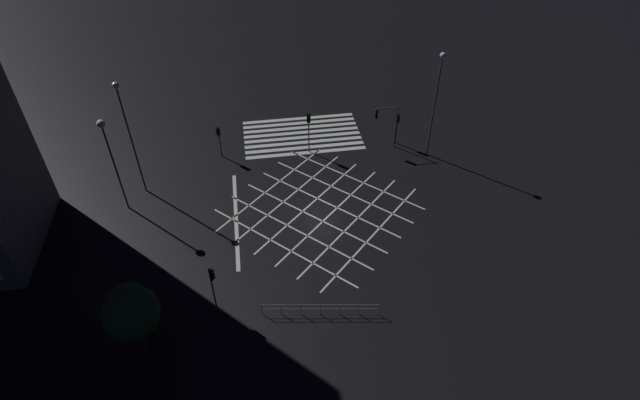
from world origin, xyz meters
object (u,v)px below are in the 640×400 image
object	(u,v)px
street_lamp_east	(107,142)
street_tree_far	(129,304)
traffic_light_sw_main	(385,118)
traffic_light_ne_main	(213,281)
traffic_light_median_south	(309,125)
street_lamp_far	(126,120)
traffic_light_sw_cross	(398,122)
traffic_light_se_cross	(219,136)
street_tree_near	(131,313)
street_lamp_west	(437,88)

from	to	relation	value
street_lamp_east	street_tree_far	size ratio (longest dim) A/B	1.69
traffic_light_sw_main	traffic_light_ne_main	distance (m)	23.16
traffic_light_median_south	street_lamp_far	size ratio (longest dim) A/B	0.41
traffic_light_sw_cross	traffic_light_se_cross	size ratio (longest dim) A/B	1.00
traffic_light_ne_main	traffic_light_sw_cross	xyz separation A→B (m)	(-17.23, -17.40, -0.43)
street_lamp_east	street_tree_far	distance (m)	13.98
traffic_light_median_south	street_tree_far	xyz separation A→B (m)	(13.45, 19.06, 0.66)
street_lamp_far	street_tree_far	bearing A→B (deg)	95.08
traffic_light_se_cross	street_tree_near	size ratio (longest dim) A/B	0.61
traffic_light_sw_cross	street_tree_near	size ratio (longest dim) A/B	0.61
traffic_light_ne_main	street_lamp_far	size ratio (longest dim) A/B	0.38
traffic_light_se_cross	street_tree_near	distance (m)	20.95
traffic_light_median_south	street_lamp_far	xyz separation A→B (m)	(14.83, 3.52, 4.07)
traffic_light_se_cross	traffic_light_sw_main	bearing A→B (deg)	86.75
street_lamp_far	street_lamp_west	bearing A→B (deg)	-176.90
traffic_light_median_south	traffic_light_sw_main	xyz separation A→B (m)	(-7.15, 0.34, 0.21)
traffic_light_ne_main	street_lamp_far	world-z (taller)	street_lamp_far
traffic_light_median_south	traffic_light_sw_cross	world-z (taller)	traffic_light_median_south
street_lamp_west	street_tree_near	size ratio (longest dim) A/B	1.89
street_lamp_west	street_lamp_far	world-z (taller)	street_lamp_far
street_lamp_far	traffic_light_se_cross	bearing A→B (deg)	-148.24
street_lamp_west	street_tree_far	world-z (taller)	street_lamp_west
traffic_light_sw_main	traffic_light_ne_main	size ratio (longest dim) A/B	1.13
traffic_light_se_cross	street_lamp_east	size ratio (longest dim) A/B	0.39
traffic_light_se_cross	street_tree_far	world-z (taller)	street_tree_far
traffic_light_sw_main	street_tree_far	distance (m)	27.84
traffic_light_median_south	street_lamp_west	xyz separation A→B (m)	(-10.97, 2.13, 3.91)
street_lamp_west	street_tree_near	bearing A→B (deg)	36.11
traffic_light_se_cross	street_lamp_far	distance (m)	9.05
street_lamp_east	street_tree_far	xyz separation A→B (m)	(-2.60, 13.44, -2.83)
traffic_light_median_south	street_tree_far	distance (m)	23.33
street_lamp_east	street_tree_near	bearing A→B (deg)	101.31
traffic_light_median_south	traffic_light_se_cross	bearing A→B (deg)	-93.72
traffic_light_ne_main	street_tree_near	size ratio (longest dim) A/B	0.73
traffic_light_se_cross	traffic_light_ne_main	bearing A→B (deg)	-1.32
traffic_light_sw_cross	street_lamp_west	size ratio (longest dim) A/B	0.33
street_lamp_east	street_lamp_far	world-z (taller)	street_lamp_far
traffic_light_ne_main	street_lamp_west	bearing A→B (deg)	37.55
traffic_light_sw_main	street_lamp_far	world-z (taller)	street_lamp_far
street_lamp_east	traffic_light_ne_main	bearing A→B (deg)	122.39
traffic_light_sw_cross	traffic_light_se_cross	xyz separation A→B (m)	(16.82, -0.37, -0.00)
traffic_light_ne_main	street_tree_near	distance (m)	5.28
traffic_light_sw_main	street_lamp_east	distance (m)	24.02
traffic_light_se_cross	street_lamp_far	world-z (taller)	street_lamp_far
traffic_light_se_cross	street_tree_far	bearing A→B (deg)	-14.81
traffic_light_se_cross	street_lamp_west	distance (m)	19.96
traffic_light_sw_cross	street_lamp_far	size ratio (longest dim) A/B	0.32
traffic_light_sw_main	street_lamp_west	bearing A→B (deg)	154.90
street_lamp_east	street_lamp_far	distance (m)	2.49
street_tree_near	street_tree_far	world-z (taller)	street_tree_near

